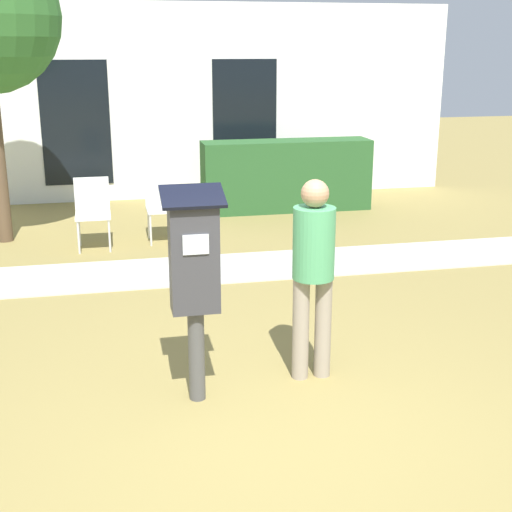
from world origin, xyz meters
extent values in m
plane|color=olive|center=(0.00, 0.00, 0.00)|extent=(40.00, 40.00, 0.00)
cube|color=beige|center=(0.00, 3.71, 0.01)|extent=(12.00, 1.10, 0.02)
cube|color=white|center=(0.00, 8.01, 1.60)|extent=(10.00, 0.24, 3.20)
cube|color=black|center=(-1.40, 7.88, 1.30)|extent=(1.10, 0.02, 2.00)
cube|color=black|center=(1.40, 7.88, 1.30)|extent=(1.10, 0.02, 2.00)
cylinder|color=#4C4C4C|center=(-0.41, 0.61, 0.35)|extent=(0.12, 0.12, 0.70)
cube|color=#38383D|center=(-0.41, 0.61, 1.10)|extent=(0.34, 0.22, 0.80)
cube|color=silver|center=(-0.41, 0.50, 1.22)|extent=(0.18, 0.01, 0.14)
cube|color=black|center=(-0.41, 0.61, 1.53)|extent=(0.44, 0.31, 0.12)
cylinder|color=gray|center=(0.42, 0.79, 0.41)|extent=(0.13, 0.13, 0.82)
cylinder|color=gray|center=(0.60, 0.79, 0.41)|extent=(0.13, 0.13, 0.82)
cylinder|color=#4C9E66|center=(0.51, 0.79, 1.09)|extent=(0.32, 0.32, 0.55)
sphere|color=tan|center=(0.51, 0.79, 1.48)|extent=(0.21, 0.21, 0.21)
cylinder|color=silver|center=(-1.36, 4.72, 0.21)|extent=(0.03, 0.03, 0.42)
cylinder|color=silver|center=(-0.98, 4.72, 0.21)|extent=(0.03, 0.03, 0.42)
cylinder|color=silver|center=(-1.36, 5.10, 0.21)|extent=(0.03, 0.03, 0.42)
cylinder|color=silver|center=(-0.98, 5.10, 0.21)|extent=(0.03, 0.03, 0.42)
cube|color=silver|center=(-1.17, 4.91, 0.44)|extent=(0.44, 0.44, 0.04)
cube|color=silver|center=(-1.17, 5.11, 0.68)|extent=(0.44, 0.04, 0.44)
cylinder|color=silver|center=(-0.45, 4.91, 0.21)|extent=(0.03, 0.03, 0.42)
cylinder|color=silver|center=(-0.07, 4.91, 0.21)|extent=(0.03, 0.03, 0.42)
cylinder|color=silver|center=(-0.45, 5.29, 0.21)|extent=(0.03, 0.03, 0.42)
cylinder|color=silver|center=(-0.07, 5.29, 0.21)|extent=(0.03, 0.03, 0.42)
cube|color=silver|center=(-0.26, 5.10, 0.44)|extent=(0.44, 0.44, 0.04)
cube|color=silver|center=(-0.26, 5.30, 0.68)|extent=(0.44, 0.04, 0.44)
cube|color=#285628|center=(1.81, 6.60, 0.55)|extent=(2.65, 0.60, 1.10)
camera|label=1|loc=(-1.00, -4.15, 2.53)|focal=50.00mm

